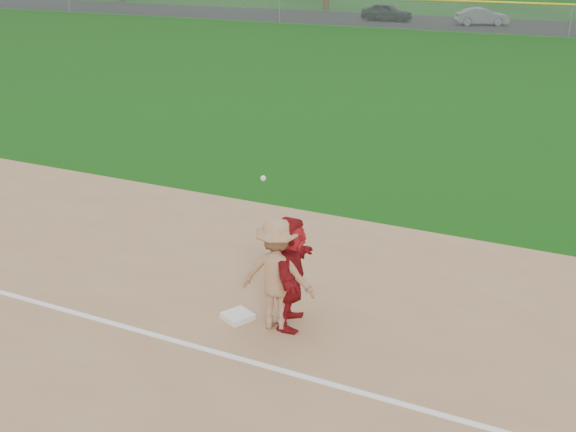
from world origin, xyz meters
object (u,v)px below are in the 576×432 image
at_px(base_runner, 290,272).
at_px(car_left, 387,12).
at_px(car_mid, 482,17).
at_px(first_base, 238,316).

height_order(base_runner, car_left, base_runner).
relative_size(base_runner, car_mid, 0.47).
height_order(base_runner, car_mid, base_runner).
bearing_deg(car_mid, first_base, 164.59).
distance_m(base_runner, car_left, 47.00).
bearing_deg(base_runner, car_left, -0.24).
bearing_deg(first_base, car_mid, 97.96).
xyz_separation_m(first_base, car_mid, (-6.31, 45.07, 0.55)).
bearing_deg(car_left, base_runner, -163.23).
xyz_separation_m(base_runner, car_left, (-14.16, 44.81, -0.23)).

